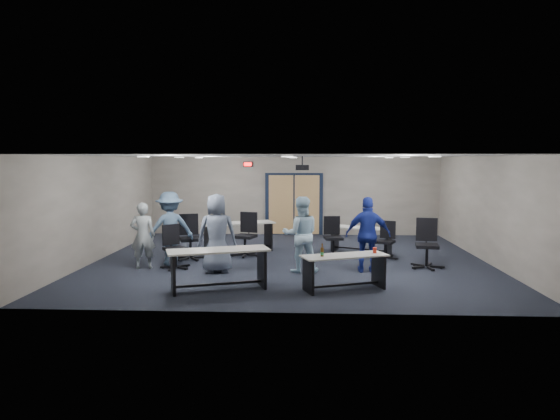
{
  "coord_description": "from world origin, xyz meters",
  "views": [
    {
      "loc": [
        0.36,
        -12.79,
        2.6
      ],
      "look_at": [
        -0.25,
        -0.3,
        1.34
      ],
      "focal_mm": 32.0,
      "sensor_mm": 36.0,
      "label": 1
    }
  ],
  "objects_px": {
    "table_front_left": "(218,262)",
    "chair_back_d": "(385,240)",
    "table_back_left": "(238,232)",
    "chair_back_b": "(245,235)",
    "chair_loose_left": "(175,247)",
    "person_navy": "(368,235)",
    "table_back_right": "(361,235)",
    "person_plaid": "(217,233)",
    "person_back": "(170,228)",
    "person_lightblue": "(301,234)",
    "person_gray": "(143,236)",
    "chair_back_c": "(333,236)",
    "chair_loose_right": "(427,244)",
    "table_front_right": "(344,266)",
    "chair_back_a": "(190,237)"
  },
  "relations": [
    {
      "from": "table_front_left",
      "to": "table_back_left",
      "type": "relative_size",
      "value": 1.0
    },
    {
      "from": "chair_loose_left",
      "to": "chair_loose_right",
      "type": "bearing_deg",
      "value": -39.08
    },
    {
      "from": "chair_back_c",
      "to": "chair_loose_right",
      "type": "relative_size",
      "value": 0.89
    },
    {
      "from": "table_back_right",
      "to": "person_gray",
      "type": "distance_m",
      "value": 5.96
    },
    {
      "from": "chair_loose_left",
      "to": "table_back_right",
      "type": "bearing_deg",
      "value": -15.87
    },
    {
      "from": "table_front_left",
      "to": "chair_back_d",
      "type": "xyz_separation_m",
      "value": [
        3.85,
        3.3,
        -0.06
      ]
    },
    {
      "from": "chair_back_d",
      "to": "person_gray",
      "type": "xyz_separation_m",
      "value": [
        -5.99,
        -1.45,
        0.3
      ]
    },
    {
      "from": "chair_back_d",
      "to": "chair_loose_right",
      "type": "xyz_separation_m",
      "value": [
        0.82,
        -1.09,
        0.1
      ]
    },
    {
      "from": "table_front_left",
      "to": "chair_back_b",
      "type": "distance_m",
      "value": 3.51
    },
    {
      "from": "chair_back_d",
      "to": "person_lightblue",
      "type": "xyz_separation_m",
      "value": [
        -2.21,
        -1.61,
        0.38
      ]
    },
    {
      "from": "chair_loose_right",
      "to": "person_navy",
      "type": "xyz_separation_m",
      "value": [
        -1.47,
        -0.47,
        0.28
      ]
    },
    {
      "from": "table_back_left",
      "to": "person_navy",
      "type": "distance_m",
      "value": 4.2
    },
    {
      "from": "table_back_left",
      "to": "chair_back_c",
      "type": "xyz_separation_m",
      "value": [
        2.67,
        -0.58,
        -0.03
      ]
    },
    {
      "from": "chair_back_a",
      "to": "chair_back_d",
      "type": "height_order",
      "value": "chair_back_a"
    },
    {
      "from": "table_back_right",
      "to": "chair_back_b",
      "type": "height_order",
      "value": "chair_back_b"
    },
    {
      "from": "table_back_right",
      "to": "person_back",
      "type": "distance_m",
      "value": 5.29
    },
    {
      "from": "person_gray",
      "to": "person_back",
      "type": "bearing_deg",
      "value": -147.13
    },
    {
      "from": "person_back",
      "to": "person_gray",
      "type": "bearing_deg",
      "value": 17.73
    },
    {
      "from": "table_back_left",
      "to": "person_back",
      "type": "height_order",
      "value": "person_back"
    },
    {
      "from": "table_back_right",
      "to": "person_gray",
      "type": "height_order",
      "value": "person_gray"
    },
    {
      "from": "table_front_right",
      "to": "person_gray",
      "type": "height_order",
      "value": "person_gray"
    },
    {
      "from": "chair_back_d",
      "to": "chair_back_c",
      "type": "bearing_deg",
      "value": -169.1
    },
    {
      "from": "chair_loose_right",
      "to": "person_plaid",
      "type": "relative_size",
      "value": 0.65
    },
    {
      "from": "person_navy",
      "to": "person_back",
      "type": "relative_size",
      "value": 0.97
    },
    {
      "from": "chair_back_b",
      "to": "person_navy",
      "type": "distance_m",
      "value": 3.57
    },
    {
      "from": "chair_loose_right",
      "to": "person_navy",
      "type": "height_order",
      "value": "person_navy"
    },
    {
      "from": "chair_back_d",
      "to": "table_back_right",
      "type": "bearing_deg",
      "value": 146.42
    },
    {
      "from": "chair_loose_left",
      "to": "person_navy",
      "type": "relative_size",
      "value": 0.6
    },
    {
      "from": "person_plaid",
      "to": "person_back",
      "type": "distance_m",
      "value": 1.54
    },
    {
      "from": "table_front_right",
      "to": "person_back",
      "type": "distance_m",
      "value": 4.72
    },
    {
      "from": "table_front_left",
      "to": "person_gray",
      "type": "relative_size",
      "value": 1.33
    },
    {
      "from": "chair_loose_right",
      "to": "chair_back_c",
      "type": "bearing_deg",
      "value": 155.04
    },
    {
      "from": "chair_back_b",
      "to": "chair_back_c",
      "type": "relative_size",
      "value": 1.11
    },
    {
      "from": "table_front_left",
      "to": "chair_back_d",
      "type": "relative_size",
      "value": 2.14
    },
    {
      "from": "chair_back_d",
      "to": "person_lightblue",
      "type": "height_order",
      "value": "person_lightblue"
    },
    {
      "from": "table_front_right",
      "to": "person_navy",
      "type": "xyz_separation_m",
      "value": [
        0.67,
        1.62,
        0.39
      ]
    },
    {
      "from": "person_lightblue",
      "to": "table_back_right",
      "type": "bearing_deg",
      "value": -129.86
    },
    {
      "from": "chair_loose_right",
      "to": "person_navy",
      "type": "distance_m",
      "value": 1.57
    },
    {
      "from": "chair_back_d",
      "to": "person_gray",
      "type": "bearing_deg",
      "value": -140.2
    },
    {
      "from": "table_front_right",
      "to": "chair_back_a",
      "type": "xyz_separation_m",
      "value": [
        -3.79,
        2.88,
        0.1
      ]
    },
    {
      "from": "table_back_left",
      "to": "chair_back_b",
      "type": "relative_size",
      "value": 1.81
    },
    {
      "from": "table_front_right",
      "to": "chair_back_b",
      "type": "height_order",
      "value": "chair_back_b"
    },
    {
      "from": "chair_back_c",
      "to": "person_plaid",
      "type": "relative_size",
      "value": 0.58
    },
    {
      "from": "chair_loose_left",
      "to": "chair_loose_right",
      "type": "xyz_separation_m",
      "value": [
        6.03,
        0.34,
        0.07
      ]
    },
    {
      "from": "chair_back_d",
      "to": "chair_loose_left",
      "type": "bearing_deg",
      "value": -138.43
    },
    {
      "from": "person_gray",
      "to": "person_navy",
      "type": "distance_m",
      "value": 5.34
    },
    {
      "from": "person_gray",
      "to": "person_back",
      "type": "height_order",
      "value": "person_back"
    },
    {
      "from": "person_gray",
      "to": "person_lightblue",
      "type": "distance_m",
      "value": 3.78
    },
    {
      "from": "table_front_right",
      "to": "person_plaid",
      "type": "height_order",
      "value": "person_plaid"
    },
    {
      "from": "chair_loose_right",
      "to": "person_lightblue",
      "type": "height_order",
      "value": "person_lightblue"
    }
  ]
}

